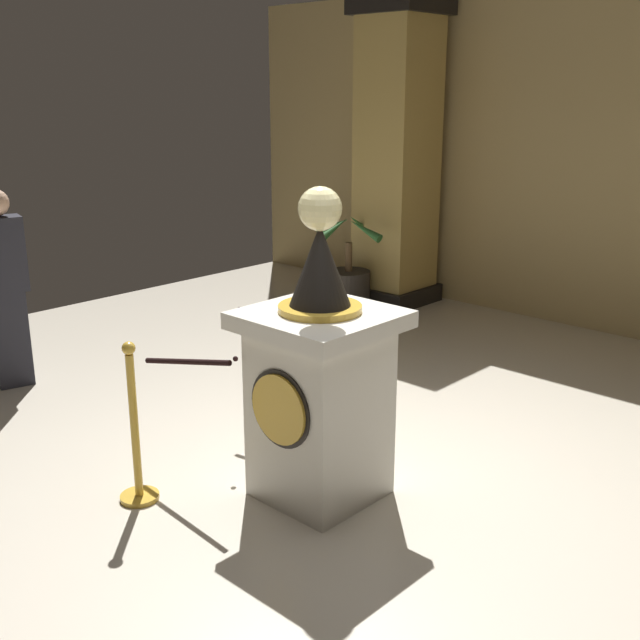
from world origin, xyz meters
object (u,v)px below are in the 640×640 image
at_px(stanchion_near, 318,376).
at_px(potted_palm_left, 348,281).
at_px(bystander_guest, 5,284).
at_px(pedestal_clock, 320,383).
at_px(stanchion_far, 136,446).

bearing_deg(stanchion_near, potted_palm_left, 127.01).
height_order(stanchion_near, bystander_guest, bystander_guest).
relative_size(pedestal_clock, potted_palm_left, 1.73).
relative_size(pedestal_clock, bystander_guest, 1.15).
xyz_separation_m(pedestal_clock, bystander_guest, (-3.17, -0.43, 0.15)).
height_order(stanchion_near, stanchion_far, stanchion_far).
relative_size(pedestal_clock, stanchion_far, 1.87).
distance_m(pedestal_clock, bystander_guest, 3.21).
bearing_deg(potted_palm_left, bystander_guest, -97.22).
distance_m(stanchion_far, bystander_guest, 2.50).
bearing_deg(bystander_guest, potted_palm_left, 82.78).
bearing_deg(stanchion_near, bystander_guest, -151.94).
bearing_deg(pedestal_clock, stanchion_far, -132.94).
height_order(pedestal_clock, stanchion_far, pedestal_clock).
relative_size(stanchion_far, potted_palm_left, 0.93).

